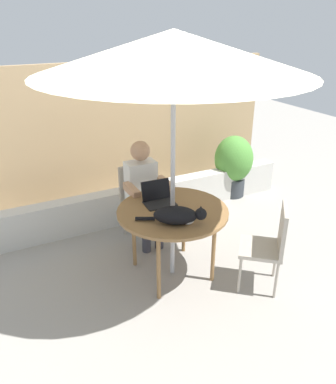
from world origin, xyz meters
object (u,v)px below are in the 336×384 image
(patio_umbrella, at_px, (174,52))
(chair_occupied, at_px, (139,196))
(potted_plant_near_fence, at_px, (233,163))
(patio_table, at_px, (173,215))
(chair_empty, at_px, (271,241))
(person_seated, at_px, (144,188))
(cat, at_px, (178,216))
(laptop, at_px, (158,197))

(patio_umbrella, bearing_deg, chair_occupied, 90.00)
(chair_occupied, relative_size, potted_plant_near_fence, 0.97)
(patio_table, height_order, potted_plant_near_fence, potted_plant_near_fence)
(chair_empty, bearing_deg, person_seated, 118.93)
(cat, bearing_deg, potted_plant_near_fence, 41.70)
(patio_umbrella, relative_size, person_seated, 1.94)
(chair_empty, bearing_deg, laptop, 133.61)
(laptop, distance_m, potted_plant_near_fence, 2.08)
(patio_umbrella, height_order, cat, patio_umbrella)
(chair_empty, distance_m, cat, 0.94)
(chair_occupied, relative_size, person_seated, 0.72)
(chair_empty, relative_size, person_seated, 0.72)
(patio_umbrella, distance_m, potted_plant_near_fence, 2.73)
(laptop, height_order, potted_plant_near_fence, laptop)
(chair_occupied, relative_size, cat, 1.56)
(chair_occupied, xyz_separation_m, cat, (-0.08, -1.13, 0.31))
(potted_plant_near_fence, bearing_deg, chair_empty, -116.42)
(patio_table, distance_m, person_seated, 0.71)
(patio_table, height_order, cat, cat)
(patio_table, relative_size, potted_plant_near_fence, 1.20)
(chair_empty, relative_size, laptop, 2.80)
(potted_plant_near_fence, bearing_deg, cat, -138.30)
(chair_occupied, bearing_deg, cat, -94.09)
(person_seated, bearing_deg, potted_plant_near_fence, 19.56)
(cat, xyz_separation_m, potted_plant_near_fence, (1.77, 1.58, -0.32))
(patio_table, height_order, person_seated, person_seated)
(patio_table, height_order, chair_occupied, chair_occupied)
(person_seated, bearing_deg, laptop, -96.52)
(patio_table, bearing_deg, patio_umbrella, 0.00)
(chair_empty, xyz_separation_m, person_seated, (-0.73, 1.32, 0.17))
(patio_table, distance_m, potted_plant_near_fence, 2.15)
(patio_table, xyz_separation_m, chair_occupied, (0.00, 0.87, -0.17))
(chair_occupied, height_order, person_seated, person_seated)
(person_seated, height_order, potted_plant_near_fence, person_seated)
(cat, bearing_deg, laptop, 87.11)
(person_seated, bearing_deg, chair_empty, -61.07)
(person_seated, height_order, cat, person_seated)
(patio_table, bearing_deg, potted_plant_near_fence, 37.88)
(laptop, xyz_separation_m, potted_plant_near_fence, (1.74, 1.10, -0.30))
(patio_table, distance_m, chair_empty, 0.97)
(person_seated, bearing_deg, cat, -94.74)
(chair_occupied, relative_size, chair_empty, 1.00)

